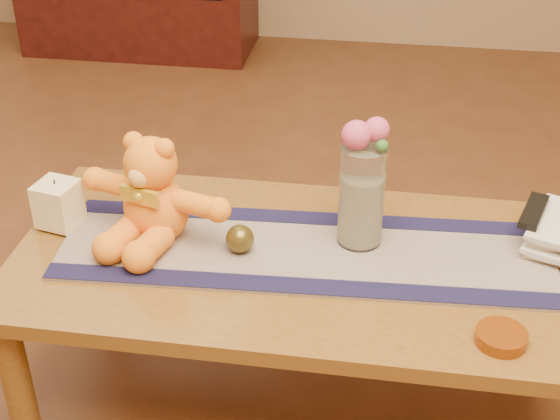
% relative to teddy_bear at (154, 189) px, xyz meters
% --- Properties ---
extents(floor, '(5.50, 5.50, 0.00)m').
position_rel_teddy_bear_xyz_m(floor, '(0.37, -0.04, -0.59)').
color(floor, '#512B17').
rests_on(floor, ground).
extents(coffee_table_top, '(1.40, 0.70, 0.04)m').
position_rel_teddy_bear_xyz_m(coffee_table_top, '(0.37, -0.04, -0.16)').
color(coffee_table_top, brown).
rests_on(coffee_table_top, floor).
extents(table_leg_fl, '(0.07, 0.07, 0.41)m').
position_rel_teddy_bear_xyz_m(table_leg_fl, '(-0.27, -0.33, -0.38)').
color(table_leg_fl, brown).
rests_on(table_leg_fl, floor).
extents(table_leg_bl, '(0.07, 0.07, 0.41)m').
position_rel_teddy_bear_xyz_m(table_leg_bl, '(-0.27, 0.25, -0.38)').
color(table_leg_bl, brown).
rests_on(table_leg_bl, floor).
extents(table_leg_br, '(0.07, 0.07, 0.41)m').
position_rel_teddy_bear_xyz_m(table_leg_br, '(1.01, 0.25, -0.38)').
color(table_leg_br, brown).
rests_on(table_leg_br, floor).
extents(persian_runner, '(1.22, 0.42, 0.01)m').
position_rel_teddy_bear_xyz_m(persian_runner, '(0.38, -0.02, -0.13)').
color(persian_runner, '#1C1E4F').
rests_on(persian_runner, coffee_table_top).
extents(runner_border_near, '(1.20, 0.13, 0.00)m').
position_rel_teddy_bear_xyz_m(runner_border_near, '(0.38, -0.16, -0.13)').
color(runner_border_near, '#141238').
rests_on(runner_border_near, persian_runner).
extents(runner_border_far, '(1.20, 0.13, 0.00)m').
position_rel_teddy_bear_xyz_m(runner_border_far, '(0.37, 0.13, -0.13)').
color(runner_border_far, '#141238').
rests_on(runner_border_far, persian_runner).
extents(teddy_bear, '(0.45, 0.41, 0.26)m').
position_rel_teddy_bear_xyz_m(teddy_bear, '(0.00, 0.00, 0.00)').
color(teddy_bear, orange).
rests_on(teddy_bear, persian_runner).
extents(pillar_candle, '(0.11, 0.11, 0.12)m').
position_rel_teddy_bear_xyz_m(pillar_candle, '(-0.26, 0.01, -0.07)').
color(pillar_candle, '#FFE9BB').
rests_on(pillar_candle, persian_runner).
extents(candle_wick, '(0.00, 0.00, 0.01)m').
position_rel_teddy_bear_xyz_m(candle_wick, '(-0.26, 0.01, -0.01)').
color(candle_wick, black).
rests_on(candle_wick, pillar_candle).
extents(glass_vase, '(0.11, 0.11, 0.26)m').
position_rel_teddy_bear_xyz_m(glass_vase, '(0.50, 0.04, 0.00)').
color(glass_vase, silver).
rests_on(glass_vase, persian_runner).
extents(potpourri_fill, '(0.09, 0.09, 0.18)m').
position_rel_teddy_bear_xyz_m(potpourri_fill, '(0.50, 0.04, -0.04)').
color(potpourri_fill, beige).
rests_on(potpourri_fill, glass_vase).
extents(rose_left, '(0.07, 0.07, 0.07)m').
position_rel_teddy_bear_xyz_m(rose_left, '(0.48, 0.03, 0.17)').
color(rose_left, '#C64670').
rests_on(rose_left, glass_vase).
extents(rose_right, '(0.06, 0.06, 0.06)m').
position_rel_teddy_bear_xyz_m(rose_right, '(0.53, 0.05, 0.18)').
color(rose_right, '#C64670').
rests_on(rose_right, glass_vase).
extents(blue_flower_back, '(0.04, 0.04, 0.04)m').
position_rel_teddy_bear_xyz_m(blue_flower_back, '(0.51, 0.08, 0.16)').
color(blue_flower_back, '#4D51A7').
rests_on(blue_flower_back, glass_vase).
extents(blue_flower_side, '(0.04, 0.04, 0.04)m').
position_rel_teddy_bear_xyz_m(blue_flower_side, '(0.47, 0.06, 0.15)').
color(blue_flower_side, '#4D51A7').
rests_on(blue_flower_side, glass_vase).
extents(leaf_sprig, '(0.03, 0.03, 0.03)m').
position_rel_teddy_bear_xyz_m(leaf_sprig, '(0.54, 0.02, 0.15)').
color(leaf_sprig, '#33662D').
rests_on(leaf_sprig, glass_vase).
extents(bronze_ball, '(0.08, 0.08, 0.07)m').
position_rel_teddy_bear_xyz_m(bronze_ball, '(0.22, -0.05, -0.09)').
color(bronze_ball, brown).
rests_on(bronze_ball, persian_runner).
extents(book_bottom, '(0.22, 0.26, 0.02)m').
position_rel_teddy_bear_xyz_m(book_bottom, '(0.92, 0.13, -0.13)').
color(book_bottom, beige).
rests_on(book_bottom, coffee_table_top).
extents(book_lower, '(0.24, 0.27, 0.02)m').
position_rel_teddy_bear_xyz_m(book_lower, '(0.93, 0.13, -0.11)').
color(book_lower, beige).
rests_on(book_lower, book_bottom).
extents(book_upper, '(0.21, 0.25, 0.02)m').
position_rel_teddy_bear_xyz_m(book_upper, '(0.92, 0.14, -0.09)').
color(book_upper, beige).
rests_on(book_upper, book_lower).
extents(book_top, '(0.23, 0.27, 0.02)m').
position_rel_teddy_bear_xyz_m(book_top, '(0.93, 0.13, -0.07)').
color(book_top, beige).
rests_on(book_top, book_upper).
extents(tv_remote, '(0.09, 0.17, 0.02)m').
position_rel_teddy_bear_xyz_m(tv_remote, '(0.92, 0.12, -0.05)').
color(tv_remote, black).
rests_on(tv_remote, book_top).
extents(amber_dish, '(0.12, 0.12, 0.03)m').
position_rel_teddy_bear_xyz_m(amber_dish, '(0.82, -0.28, -0.12)').
color(amber_dish, '#BF5914').
rests_on(amber_dish, coffee_table_top).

